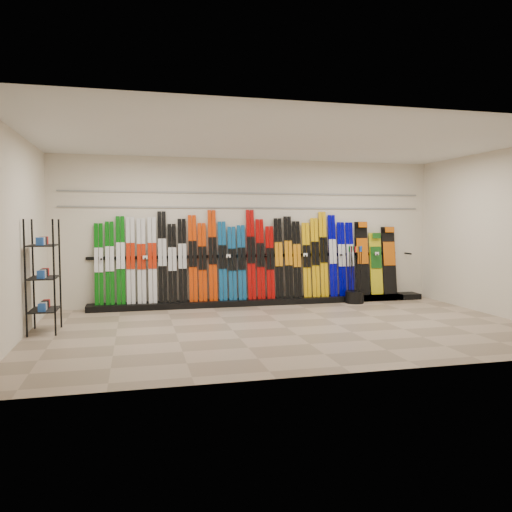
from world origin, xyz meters
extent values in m
plane|color=#85715B|center=(0.00, 0.00, 0.00)|extent=(8.00, 8.00, 0.00)
plane|color=beige|center=(0.00, 2.50, 1.50)|extent=(8.00, 0.00, 8.00)
plane|color=beige|center=(-4.00, 0.00, 1.50)|extent=(0.00, 5.00, 5.00)
plane|color=beige|center=(4.00, 0.00, 1.50)|extent=(0.00, 5.00, 5.00)
plane|color=silver|center=(0.00, 0.00, 3.00)|extent=(8.00, 8.00, 0.00)
cube|color=black|center=(0.22, 2.28, 0.06)|extent=(8.00, 0.40, 0.12)
cube|color=#0A5F0D|center=(-3.05, 2.33, 0.90)|extent=(0.17, 0.22, 1.56)
cube|color=#0A5F0D|center=(-2.85, 2.33, 0.92)|extent=(0.17, 0.22, 1.60)
cube|color=#0A5F0D|center=(-2.64, 2.34, 0.97)|extent=(0.17, 0.23, 1.70)
cube|color=silver|center=(-2.46, 2.34, 0.96)|extent=(0.17, 0.23, 1.68)
cube|color=silver|center=(-2.25, 2.34, 0.95)|extent=(0.17, 0.23, 1.66)
cube|color=silver|center=(-2.04, 2.34, 0.96)|extent=(0.17, 0.23, 1.68)
cube|color=black|center=(-1.85, 2.35, 1.02)|extent=(0.17, 0.25, 1.80)
cube|color=black|center=(-1.65, 2.33, 0.89)|extent=(0.17, 0.21, 1.55)
cube|color=black|center=(-1.45, 2.34, 0.94)|extent=(0.17, 0.23, 1.65)
cube|color=red|center=(-1.25, 2.34, 0.98)|extent=(0.17, 0.24, 1.73)
cube|color=red|center=(-1.06, 2.33, 0.90)|extent=(0.17, 0.22, 1.57)
cube|color=red|center=(-0.85, 2.35, 1.03)|extent=(0.17, 0.25, 1.83)
cube|color=navy|center=(-0.64, 2.33, 0.92)|extent=(0.17, 0.22, 1.60)
cube|color=navy|center=(-0.45, 2.33, 0.86)|extent=(0.17, 0.21, 1.49)
cube|color=navy|center=(-0.25, 2.33, 0.88)|extent=(0.17, 0.21, 1.52)
cube|color=#A30504|center=(-0.05, 2.35, 1.04)|extent=(0.17, 0.25, 1.84)
cube|color=#A30504|center=(0.15, 2.34, 0.94)|extent=(0.17, 0.23, 1.64)
cube|color=#A30504|center=(0.36, 2.33, 0.87)|extent=(0.17, 0.21, 1.50)
cube|color=black|center=(0.54, 2.34, 0.95)|extent=(0.17, 0.23, 1.66)
cube|color=black|center=(0.76, 2.34, 0.97)|extent=(0.17, 0.23, 1.70)
cube|color=black|center=(0.94, 2.33, 0.92)|extent=(0.17, 0.22, 1.60)
cube|color=#E3A90A|center=(1.16, 2.33, 0.90)|extent=(0.17, 0.22, 1.57)
cube|color=#E3A90A|center=(1.35, 2.34, 0.95)|extent=(0.17, 0.23, 1.67)
cube|color=#E3A90A|center=(1.54, 2.35, 1.02)|extent=(0.17, 0.25, 1.80)
cube|color=#020094|center=(1.75, 2.34, 0.99)|extent=(0.17, 0.24, 1.74)
cube|color=#020094|center=(1.96, 2.33, 0.91)|extent=(0.17, 0.22, 1.58)
cube|color=#020094|center=(2.15, 2.33, 0.91)|extent=(0.17, 0.22, 1.58)
cube|color=black|center=(2.45, 2.36, 0.91)|extent=(0.29, 0.24, 1.59)
cube|color=gold|center=(2.77, 2.34, 0.79)|extent=(0.28, 0.21, 1.35)
cube|color=black|center=(3.09, 2.35, 0.86)|extent=(0.31, 0.23, 1.48)
cube|color=black|center=(-3.75, 0.57, 0.88)|extent=(0.40, 0.60, 1.76)
cylinder|color=black|center=(2.12, 2.00, 0.12)|extent=(0.40, 0.40, 0.25)
cylinder|color=black|center=(2.07, 1.88, 0.61)|extent=(0.06, 0.09, 1.18)
cylinder|color=black|center=(2.09, 1.89, 0.61)|extent=(0.07, 0.13, 1.18)
cylinder|color=black|center=(2.17, 1.90, 0.61)|extent=(0.04, 0.05, 1.18)
cylinder|color=black|center=(2.15, 2.15, 0.61)|extent=(0.14, 0.02, 1.18)
cylinder|color=black|center=(2.04, 2.00, 0.61)|extent=(0.05, 0.08, 1.18)
cylinder|color=black|center=(2.13, 1.94, 0.61)|extent=(0.11, 0.12, 1.17)
cylinder|color=black|center=(2.26, 2.02, 0.61)|extent=(0.09, 0.10, 1.18)
cylinder|color=black|center=(2.03, 2.10, 0.61)|extent=(0.05, 0.14, 1.18)
cube|color=gray|center=(0.00, 2.48, 2.00)|extent=(7.60, 0.02, 0.03)
cube|color=gray|center=(0.00, 2.48, 2.30)|extent=(7.60, 0.02, 0.03)
camera|label=1|loc=(-2.36, -7.63, 1.72)|focal=35.00mm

